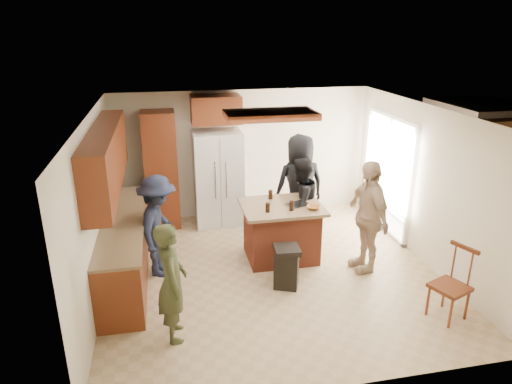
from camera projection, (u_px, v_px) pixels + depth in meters
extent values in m
plane|color=tan|center=(272.00, 272.00, 7.14)|extent=(5.00, 5.00, 0.00)
plane|color=white|center=(274.00, 113.00, 6.28)|extent=(5.00, 5.00, 0.00)
plane|color=beige|center=(243.00, 154.00, 9.01)|extent=(5.00, 0.00, 5.00)
plane|color=beige|center=(333.00, 287.00, 4.41)|extent=(5.00, 0.00, 5.00)
plane|color=beige|center=(95.00, 211.00, 6.24)|extent=(0.00, 5.00, 5.00)
plane|color=beige|center=(427.00, 186.00, 7.18)|extent=(0.00, 5.00, 5.00)
cube|color=white|center=(389.00, 175.00, 8.35)|extent=(0.02, 1.60, 2.10)
cube|color=white|center=(388.00, 176.00, 8.35)|extent=(0.08, 1.72, 2.10)
cube|color=maroon|center=(270.00, 115.00, 6.48)|extent=(1.30, 0.70, 0.10)
cube|color=white|center=(270.00, 119.00, 6.50)|extent=(1.10, 0.50, 0.02)
cube|color=olive|center=(454.00, 224.00, 9.01)|extent=(3.00, 3.00, 0.10)
cube|color=#593319|center=(475.00, 162.00, 9.34)|extent=(1.40, 1.60, 2.00)
imported|color=#3C4126|center=(172.00, 282.00, 5.42)|extent=(0.43, 0.57, 1.52)
imported|color=black|center=(300.00, 203.00, 7.73)|extent=(0.91, 0.83, 1.60)
imported|color=black|center=(300.00, 185.00, 8.18)|extent=(0.96, 0.66, 1.87)
imported|color=tan|center=(368.00, 216.00, 6.96)|extent=(0.61, 1.08, 1.78)
imported|color=#191E32|center=(159.00, 226.00, 6.85)|extent=(0.73, 1.12, 1.59)
cube|color=maroon|center=(125.00, 248.00, 6.94)|extent=(0.60, 3.00, 0.88)
cube|color=#846B4C|center=(122.00, 221.00, 6.78)|extent=(0.64, 3.00, 0.04)
cube|color=maroon|center=(106.00, 158.00, 6.42)|extent=(0.35, 3.00, 0.85)
cube|color=maroon|center=(161.00, 170.00, 8.48)|extent=(0.60, 0.60, 2.20)
cube|color=maroon|center=(216.00, 109.00, 8.30)|extent=(0.90, 0.60, 0.50)
cube|color=white|center=(218.00, 178.00, 8.68)|extent=(0.90, 0.72, 1.80)
cube|color=gray|center=(221.00, 184.00, 8.34)|extent=(0.01, 0.01, 1.71)
cylinder|color=silver|center=(215.00, 180.00, 8.27)|extent=(0.02, 0.02, 0.70)
cylinder|color=silver|center=(226.00, 180.00, 8.30)|extent=(0.02, 0.02, 0.70)
cube|color=#983E27|center=(281.00, 233.00, 7.45)|extent=(1.10, 0.85, 0.88)
cube|color=#916E53|center=(282.00, 207.00, 7.29)|extent=(1.28, 1.03, 0.05)
cube|color=silver|center=(298.00, 205.00, 7.28)|extent=(0.44, 0.39, 0.02)
imported|color=brown|center=(314.00, 207.00, 7.13)|extent=(0.28, 0.28, 0.05)
cylinder|color=black|center=(268.00, 208.00, 7.00)|extent=(0.07, 0.07, 0.15)
cylinder|color=black|center=(270.00, 195.00, 7.53)|extent=(0.07, 0.07, 0.15)
cylinder|color=black|center=(306.00, 195.00, 7.51)|extent=(0.07, 0.07, 0.15)
cylinder|color=black|center=(292.00, 206.00, 7.06)|extent=(0.07, 0.07, 0.15)
cube|color=black|center=(286.00, 269.00, 6.68)|extent=(0.44, 0.44, 0.55)
cube|color=black|center=(287.00, 250.00, 6.57)|extent=(0.39, 0.39, 0.08)
cube|color=maroon|center=(450.00, 287.00, 5.89)|extent=(0.54, 0.54, 0.05)
cylinder|color=maroon|center=(451.00, 313.00, 5.75)|extent=(0.05, 0.05, 0.44)
cylinder|color=maroon|center=(467.00, 305.00, 5.92)|extent=(0.05, 0.05, 0.44)
cylinder|color=maroon|center=(428.00, 300.00, 6.02)|extent=(0.05, 0.05, 0.44)
cylinder|color=maroon|center=(444.00, 293.00, 6.19)|extent=(0.05, 0.05, 0.44)
cube|color=maroon|center=(465.00, 248.00, 5.81)|extent=(0.18, 0.39, 0.05)
cylinder|color=maroon|center=(470.00, 269.00, 5.80)|extent=(0.03, 0.03, 0.50)
cylinder|color=maroon|center=(454.00, 261.00, 5.99)|extent=(0.03, 0.03, 0.50)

